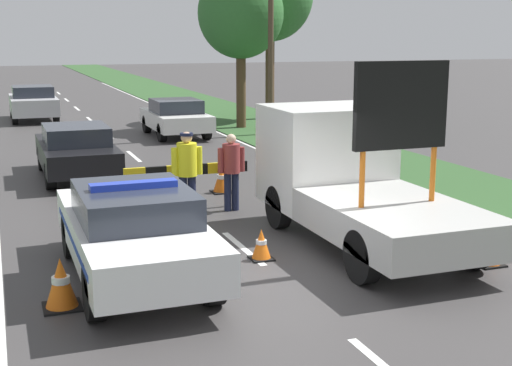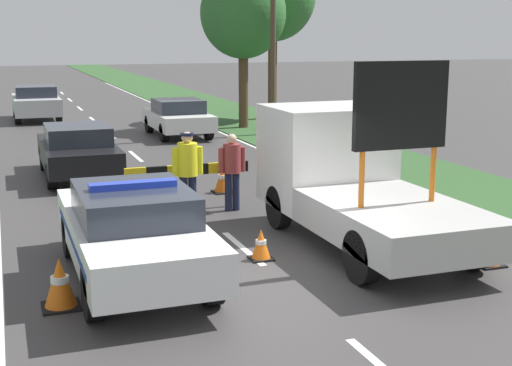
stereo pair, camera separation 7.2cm
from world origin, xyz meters
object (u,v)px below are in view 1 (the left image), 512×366
at_px(police_car, 134,230).
at_px(traffic_cone_centre_front, 222,179).
at_px(road_barrier, 187,173).
at_px(queued_car_sedan_silver, 33,102).
at_px(roadside_tree_near_right, 241,14).
at_px(work_truck, 349,177).
at_px(traffic_cone_near_truck, 61,283).
at_px(traffic_cone_lane_edge, 154,189).
at_px(utility_pole, 271,16).
at_px(pedestrian_civilian, 231,166).
at_px(police_officer, 187,167).
at_px(traffic_cone_near_police, 261,244).
at_px(queued_car_sedan_black, 76,150).
at_px(queued_car_van_white, 176,117).
at_px(traffic_cone_behind_barrier, 489,247).

xyz_separation_m(police_car, traffic_cone_centre_front, (3.07, 5.33, -0.44)).
xyz_separation_m(road_barrier, traffic_cone_centre_front, (1.19, 1.36, -0.47)).
height_order(queued_car_sedan_silver, roadside_tree_near_right, roadside_tree_near_right).
height_order(police_car, work_truck, work_truck).
bearing_deg(traffic_cone_near_truck, work_truck, 18.75).
distance_m(traffic_cone_lane_edge, utility_pole, 11.75).
xyz_separation_m(pedestrian_civilian, traffic_cone_centre_front, (0.34, 1.75, -0.63)).
height_order(police_officer, traffic_cone_near_police, police_officer).
bearing_deg(queued_car_sedan_black, queued_car_van_white, -122.84).
xyz_separation_m(road_barrier, pedestrian_civilian, (0.86, -0.39, 0.16)).
distance_m(police_officer, traffic_cone_behind_barrier, 6.01).
xyz_separation_m(road_barrier, police_officer, (-0.18, -0.71, 0.25)).
height_order(pedestrian_civilian, traffic_cone_lane_edge, pedestrian_civilian).
distance_m(traffic_cone_near_police, traffic_cone_centre_front, 5.20).
distance_m(traffic_cone_behind_barrier, queued_car_van_white, 16.41).
bearing_deg(traffic_cone_lane_edge, traffic_cone_behind_barrier, -57.72).
bearing_deg(traffic_cone_centre_front, traffic_cone_lane_edge, -173.27).
relative_size(police_car, roadside_tree_near_right, 0.76).
bearing_deg(traffic_cone_lane_edge, roadside_tree_near_right, 62.04).
distance_m(traffic_cone_lane_edge, queued_car_sedan_silver, 16.88).
xyz_separation_m(road_barrier, queued_car_sedan_silver, (-2.12, 17.96, -0.03)).
distance_m(traffic_cone_near_police, queued_car_sedan_black, 8.44).
relative_size(traffic_cone_near_police, traffic_cone_lane_edge, 1.04).
bearing_deg(road_barrier, police_officer, -102.46).
relative_size(traffic_cone_near_police, traffic_cone_near_truck, 0.73).
bearing_deg(work_truck, queued_car_van_white, -89.10).
relative_size(traffic_cone_behind_barrier, utility_pole, 0.07).
relative_size(traffic_cone_near_police, utility_pole, 0.06).
bearing_deg(utility_pole, police_officer, -119.09).
distance_m(work_truck, road_barrier, 3.78).
bearing_deg(pedestrian_civilian, work_truck, -59.70).
xyz_separation_m(pedestrian_civilian, utility_pole, (5.02, 10.57, 3.36)).
bearing_deg(traffic_cone_near_truck, police_officer, 55.10).
bearing_deg(traffic_cone_centre_front, work_truck, -76.39).
bearing_deg(queued_car_sedan_black, road_barrier, 112.21).
bearing_deg(police_car, pedestrian_civilian, 52.01).
height_order(police_car, police_officer, police_officer).
bearing_deg(traffic_cone_centre_front, queued_car_van_white, 82.40).
xyz_separation_m(work_truck, queued_car_van_white, (0.23, 14.08, -0.42)).
xyz_separation_m(traffic_cone_near_police, queued_car_sedan_silver, (-2.39, 21.71, 0.52)).
relative_size(traffic_cone_near_truck, queued_car_sedan_silver, 0.17).
distance_m(police_officer, queued_car_sedan_silver, 18.76).
relative_size(road_barrier, utility_pole, 0.32).
relative_size(traffic_cone_lane_edge, queued_car_sedan_silver, 0.12).
height_order(traffic_cone_behind_barrier, queued_car_sedan_silver, queued_car_sedan_silver).
distance_m(work_truck, queued_car_sedan_silver, 21.43).
relative_size(pedestrian_civilian, queued_car_sedan_silver, 0.39).
bearing_deg(traffic_cone_behind_barrier, traffic_cone_lane_edge, 122.28).
bearing_deg(queued_car_sedan_black, traffic_cone_lane_edge, 112.31).
xyz_separation_m(road_barrier, roadside_tree_near_right, (5.49, 12.39, 3.64)).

